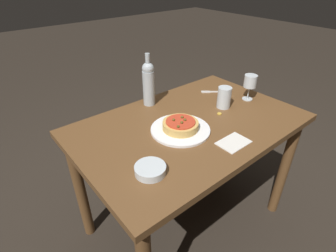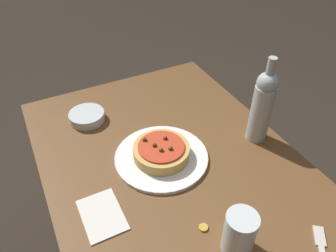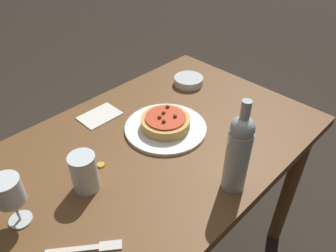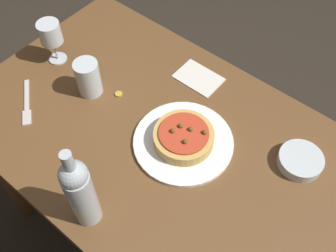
{
  "view_description": "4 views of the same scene",
  "coord_description": "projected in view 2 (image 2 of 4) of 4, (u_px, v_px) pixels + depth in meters",
  "views": [
    {
      "loc": [
        -0.83,
        -0.83,
        1.47
      ],
      "look_at": [
        -0.14,
        0.01,
        0.79
      ],
      "focal_mm": 28.0,
      "sensor_mm": 36.0,
      "label": 1
    },
    {
      "loc": [
        0.57,
        -0.34,
        1.5
      ],
      "look_at": [
        -0.12,
        0.01,
        0.86
      ],
      "focal_mm": 35.0,
      "sensor_mm": 36.0,
      "label": 2
    },
    {
      "loc": [
        0.56,
        0.63,
        1.5
      ],
      "look_at": [
        -0.09,
        -0.01,
        0.79
      ],
      "focal_mm": 35.0,
      "sensor_mm": 36.0,
      "label": 3
    },
    {
      "loc": [
        -0.46,
        0.49,
        1.73
      ],
      "look_at": [
        -0.04,
        -0.01,
        0.82
      ],
      "focal_mm": 42.0,
      "sensor_mm": 36.0,
      "label": 4
    }
  ],
  "objects": [
    {
      "name": "water_cup",
      "position": [
        239.0,
        233.0,
        0.76
      ],
      "size": [
        0.08,
        0.08,
        0.12
      ],
      "color": "silver",
      "rests_on": "dining_table"
    },
    {
      "name": "dining_table",
      "position": [
        181.0,
        199.0,
        1.05
      ],
      "size": [
        1.19,
        0.77,
        0.76
      ],
      "color": "brown",
      "rests_on": "ground_plane"
    },
    {
      "name": "side_bowl",
      "position": [
        87.0,
        117.0,
        1.18
      ],
      "size": [
        0.13,
        0.13,
        0.03
      ],
      "color": "silver",
      "rests_on": "dining_table"
    },
    {
      "name": "bottle_cap",
      "position": [
        203.0,
        228.0,
        0.84
      ],
      "size": [
        0.02,
        0.02,
        0.01
      ],
      "color": "gold",
      "rests_on": "dining_table"
    },
    {
      "name": "wine_bottle",
      "position": [
        262.0,
        105.0,
        1.03
      ],
      "size": [
        0.07,
        0.07,
        0.3
      ],
      "color": "#B2BCC1",
      "rests_on": "dining_table"
    },
    {
      "name": "dinner_plate",
      "position": [
        161.0,
        157.0,
        1.03
      ],
      "size": [
        0.29,
        0.29,
        0.01
      ],
      "color": "white",
      "rests_on": "dining_table"
    },
    {
      "name": "pizza",
      "position": [
        161.0,
        151.0,
        1.01
      ],
      "size": [
        0.18,
        0.18,
        0.05
      ],
      "color": "tan",
      "rests_on": "dinner_plate"
    },
    {
      "name": "paper_napkin",
      "position": [
        102.0,
        215.0,
        0.87
      ],
      "size": [
        0.15,
        0.1,
        0.0
      ],
      "color": "silver",
      "rests_on": "dining_table"
    }
  ]
}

